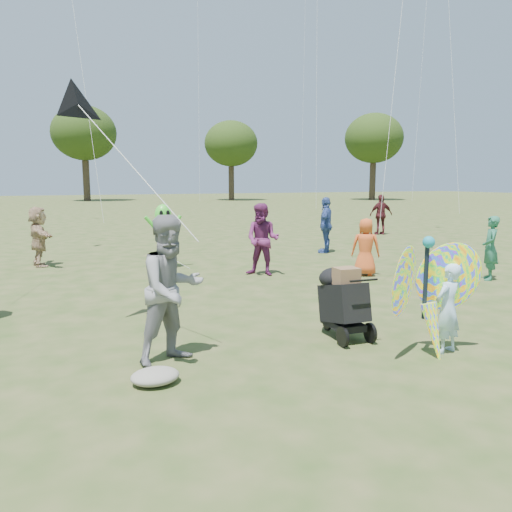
{
  "coord_description": "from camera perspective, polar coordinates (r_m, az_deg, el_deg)",
  "views": [
    {
      "loc": [
        -3.57,
        -6.12,
        2.37
      ],
      "look_at": [
        -0.2,
        1.5,
        1.1
      ],
      "focal_mm": 35.0,
      "sensor_mm": 36.0,
      "label": 1
    }
  ],
  "objects": [
    {
      "name": "jogging_stroller",
      "position": [
        7.65,
        9.81,
        -4.74
      ],
      "size": [
        0.55,
        1.07,
        1.09
      ],
      "rotation": [
        0.0,
        0.0,
        -0.07
      ],
      "color": "black",
      "rests_on": "ground"
    },
    {
      "name": "tree_line",
      "position": [
        51.82,
        -16.15,
        13.29
      ],
      "size": [
        91.78,
        33.6,
        10.79
      ],
      "color": "#3A2D21",
      "rests_on": "ground"
    },
    {
      "name": "crowd_h",
      "position": [
        22.61,
        14.1,
        4.62
      ],
      "size": [
        1.1,
        0.66,
        1.76
      ],
      "primitive_type": "imported",
      "rotation": [
        0.0,
        0.0,
        2.91
      ],
      "color": "#4D191F",
      "rests_on": "ground"
    },
    {
      "name": "crowd_d",
      "position": [
        15.02,
        -23.59,
        2.04
      ],
      "size": [
        0.7,
        1.59,
        1.66
      ],
      "primitive_type": "imported",
      "rotation": [
        0.0,
        0.0,
        1.71
      ],
      "color": "tan",
      "rests_on": "ground"
    },
    {
      "name": "alien_kite",
      "position": [
        13.67,
        -10.52,
        2.64
      ],
      "size": [
        1.12,
        0.69,
        1.74
      ],
      "color": "#44DA33",
      "rests_on": "ground"
    },
    {
      "name": "delta_kite_rig",
      "position": [
        8.2,
        -19.63,
        15.93
      ],
      "size": [
        1.74,
        2.11,
        2.35
      ],
      "color": "black",
      "rests_on": "ground"
    },
    {
      "name": "adult_man",
      "position": [
        6.56,
        -9.58,
        -3.79
      ],
      "size": [
        1.13,
        1.0,
        1.94
      ],
      "primitive_type": "imported",
      "rotation": [
        0.0,
        0.0,
        0.33
      ],
      "color": "gray",
      "rests_on": "ground"
    },
    {
      "name": "crowd_c",
      "position": [
        16.56,
        7.99,
        3.53
      ],
      "size": [
        1.06,
        1.09,
        1.83
      ],
      "primitive_type": "imported",
      "rotation": [
        0.0,
        0.0,
        3.96
      ],
      "color": "#354E93",
      "rests_on": "ground"
    },
    {
      "name": "crowd_f",
      "position": [
        13.12,
        25.21,
        0.82
      ],
      "size": [
        0.64,
        0.67,
        1.53
      ],
      "primitive_type": "imported",
      "rotation": [
        0.0,
        0.0,
        4.03
      ],
      "color": "#27684D",
      "rests_on": "ground"
    },
    {
      "name": "child_girl",
      "position": [
        7.38,
        21.05,
        -5.59
      ],
      "size": [
        0.51,
        0.39,
        1.25
      ],
      "primitive_type": "imported",
      "rotation": [
        0.0,
        0.0,
        3.37
      ],
      "color": "#B2DBFD",
      "rests_on": "ground"
    },
    {
      "name": "crowd_a",
      "position": [
        12.73,
        12.41,
        1.02
      ],
      "size": [
        0.84,
        0.79,
        1.44
      ],
      "primitive_type": "imported",
      "rotation": [
        0.0,
        0.0,
        2.5
      ],
      "color": "#D55222",
      "rests_on": "ground"
    },
    {
      "name": "ground",
      "position": [
        7.47,
        6.15,
        -9.88
      ],
      "size": [
        160.0,
        160.0,
        0.0
      ],
      "primitive_type": "plane",
      "color": "#51592B",
      "rests_on": "ground"
    },
    {
      "name": "butterfly_kite",
      "position": [
        7.09,
        19.19,
        -4.26
      ],
      "size": [
        1.74,
        0.75,
        1.84
      ],
      "color": "#FA2E27",
      "rests_on": "ground"
    },
    {
      "name": "grey_bag",
      "position": [
        6.13,
        -11.46,
        -13.32
      ],
      "size": [
        0.57,
        0.47,
        0.18
      ],
      "primitive_type": "ellipsoid",
      "color": "gray",
      "rests_on": "ground"
    },
    {
      "name": "crowd_e",
      "position": [
        12.43,
        0.76,
        1.89
      ],
      "size": [
        1.11,
        1.1,
        1.81
      ],
      "primitive_type": "imported",
      "rotation": [
        0.0,
        0.0,
        5.54
      ],
      "color": "#672255",
      "rests_on": "ground"
    }
  ]
}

